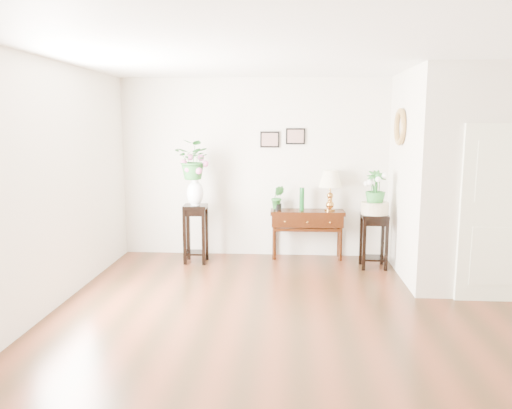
# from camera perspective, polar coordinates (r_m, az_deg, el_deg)

# --- Properties ---
(floor) EXTENTS (6.00, 5.50, 0.02)m
(floor) POSITION_cam_1_polar(r_m,az_deg,el_deg) (5.53, 7.32, -13.10)
(floor) COLOR #582917
(floor) RESTS_ON ground
(ceiling) EXTENTS (6.00, 5.50, 0.02)m
(ceiling) POSITION_cam_1_polar(r_m,az_deg,el_deg) (5.17, 7.98, 17.02)
(ceiling) COLOR white
(ceiling) RESTS_ON ground
(wall_back) EXTENTS (6.00, 0.02, 2.80)m
(wall_back) POSITION_cam_1_polar(r_m,az_deg,el_deg) (7.89, 6.31, 4.12)
(wall_back) COLOR beige
(wall_back) RESTS_ON ground
(wall_front) EXTENTS (6.00, 0.02, 2.80)m
(wall_front) POSITION_cam_1_polar(r_m,az_deg,el_deg) (2.48, 11.87, -7.13)
(wall_front) COLOR beige
(wall_front) RESTS_ON ground
(wall_left) EXTENTS (0.02, 5.50, 2.80)m
(wall_left) POSITION_cam_1_polar(r_m,az_deg,el_deg) (5.79, -23.50, 1.60)
(wall_left) COLOR beige
(wall_left) RESTS_ON ground
(partition) EXTENTS (1.80, 1.95, 2.80)m
(partition) POSITION_cam_1_polar(r_m,az_deg,el_deg) (7.34, 23.30, 3.05)
(partition) COLOR beige
(partition) RESTS_ON floor
(door) EXTENTS (0.90, 0.05, 2.10)m
(door) POSITION_cam_1_polar(r_m,az_deg,el_deg) (6.45, 26.03, -1.01)
(door) COLOR white
(door) RESTS_ON floor
(art_print_left) EXTENTS (0.30, 0.02, 0.25)m
(art_print_left) POSITION_cam_1_polar(r_m,az_deg,el_deg) (7.84, 1.59, 7.44)
(art_print_left) COLOR black
(art_print_left) RESTS_ON wall_back
(art_print_right) EXTENTS (0.30, 0.02, 0.25)m
(art_print_right) POSITION_cam_1_polar(r_m,az_deg,el_deg) (7.84, 4.54, 7.78)
(art_print_right) COLOR black
(art_print_right) RESTS_ON wall_back
(wall_ornament) EXTENTS (0.07, 0.51, 0.51)m
(wall_ornament) POSITION_cam_1_polar(r_m,az_deg,el_deg) (7.17, 16.12, 8.52)
(wall_ornament) COLOR #AA7745
(wall_ornament) RESTS_ON partition
(console_table) EXTENTS (1.15, 0.40, 0.76)m
(console_table) POSITION_cam_1_polar(r_m,az_deg,el_deg) (7.87, 5.84, -3.40)
(console_table) COLOR black
(console_table) RESTS_ON floor
(table_lamp) EXTENTS (0.41, 0.41, 0.63)m
(table_lamp) POSITION_cam_1_polar(r_m,az_deg,el_deg) (7.76, 8.48, 1.85)
(table_lamp) COLOR #AE7530
(table_lamp) RESTS_ON console_table
(green_vase) EXTENTS (0.07, 0.07, 0.36)m
(green_vase) POSITION_cam_1_polar(r_m,az_deg,el_deg) (7.76, 5.26, 0.57)
(green_vase) COLOR #104F1C
(green_vase) RESTS_ON console_table
(potted_plant) EXTENTS (0.21, 0.17, 0.37)m
(potted_plant) POSITION_cam_1_polar(r_m,az_deg,el_deg) (7.76, 2.49, 0.70)
(potted_plant) COLOR #266E2A
(potted_plant) RESTS_ON console_table
(plant_stand_a) EXTENTS (0.36, 0.36, 0.89)m
(plant_stand_a) POSITION_cam_1_polar(r_m,az_deg,el_deg) (7.64, -6.89, -3.33)
(plant_stand_a) COLOR black
(plant_stand_a) RESTS_ON floor
(porcelain_vase) EXTENTS (0.31, 0.31, 0.43)m
(porcelain_vase) POSITION_cam_1_polar(r_m,az_deg,el_deg) (7.52, -6.99, 1.64)
(porcelain_vase) COLOR white
(porcelain_vase) RESTS_ON plant_stand_a
(lily_arrangement) EXTENTS (0.67, 0.63, 0.59)m
(lily_arrangement) POSITION_cam_1_polar(r_m,az_deg,el_deg) (7.47, -7.06, 5.23)
(lily_arrangement) COLOR #266E2A
(lily_arrangement) RESTS_ON porcelain_vase
(plant_stand_b) EXTENTS (0.38, 0.38, 0.80)m
(plant_stand_b) POSITION_cam_1_polar(r_m,az_deg,el_deg) (7.51, 13.28, -4.06)
(plant_stand_b) COLOR black
(plant_stand_b) RESTS_ON floor
(ceramic_bowl) EXTENTS (0.44, 0.44, 0.17)m
(ceramic_bowl) POSITION_cam_1_polar(r_m,az_deg,el_deg) (7.42, 13.42, -0.45)
(ceramic_bowl) COLOR beige
(ceramic_bowl) RESTS_ON plant_stand_b
(narcissus) EXTENTS (0.31, 0.31, 0.51)m
(narcissus) POSITION_cam_1_polar(r_m,az_deg,el_deg) (7.38, 13.50, 1.81)
(narcissus) COLOR #266E2A
(narcissus) RESTS_ON ceramic_bowl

